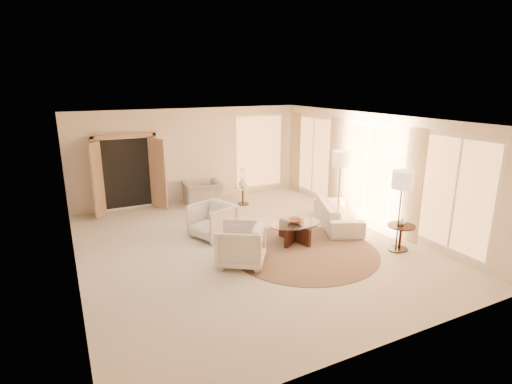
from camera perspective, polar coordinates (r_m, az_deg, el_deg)
name	(u,v)px	position (r m, az deg, el deg)	size (l,w,h in m)	color
room	(248,185)	(8.55, -1.20, 0.97)	(7.04, 8.04, 2.83)	beige
windows_right	(368,171)	(10.54, 15.77, 2.90)	(0.10, 6.40, 2.40)	#F3AB61
window_back_corner	(259,152)	(13.02, 0.50, 5.79)	(1.70, 0.10, 2.40)	#F3AB61
curtains_right	(344,167)	(11.19, 12.49, 3.55)	(0.06, 5.20, 2.60)	tan
french_doors	(127,174)	(11.68, -17.89, 2.50)	(1.95, 0.66, 2.16)	tan
area_rug	(304,251)	(8.77, 6.90, -8.40)	(3.18, 3.18, 0.01)	#3C2A20
sofa	(338,214)	(10.37, 11.59, -3.03)	(2.10, 0.82, 0.61)	beige
armchair_left	(212,219)	(9.38, -6.24, -3.87)	(0.87, 0.81, 0.90)	beige
armchair_right	(241,243)	(7.97, -2.18, -7.27)	(0.89, 0.84, 0.92)	beige
accent_chair	(202,190)	(11.89, -7.67, 0.34)	(1.06, 0.69, 0.93)	#9C948C
coffee_table	(294,230)	(9.16, 5.52, -5.39)	(1.60, 1.60, 0.46)	black
end_table	(401,233)	(9.22, 19.96, -5.52)	(0.59, 0.59, 0.56)	black
side_table	(243,194)	(11.88, -1.90, -0.25)	(0.46, 0.46, 0.54)	#2D251B
floor_lamp_near	(341,162)	(10.47, 12.03, 4.24)	(0.44, 0.44, 1.83)	#2D251B
floor_lamp_far	(402,184)	(8.79, 20.17, 1.15)	(0.43, 0.43, 1.77)	#2D251B
bowl	(295,221)	(9.09, 5.55, -4.16)	(0.32, 0.32, 0.08)	brown
end_vase	(402,222)	(9.14, 20.11, -4.01)	(0.16, 0.16, 0.17)	silver
side_vase	(243,183)	(11.79, -1.92, 1.36)	(0.26, 0.26, 0.27)	silver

